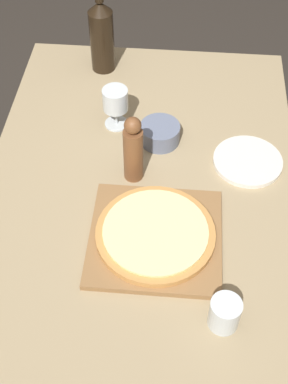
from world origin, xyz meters
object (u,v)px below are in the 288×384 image
object	(u,v)px
wine_bottle	(102,35)
wine_glass	(115,101)
pepper_mill	(133,150)
small_bowl	(160,133)
pizza	(155,233)

from	to	relation	value
wine_bottle	wine_glass	world-z (taller)	wine_bottle
pepper_mill	small_bowl	world-z (taller)	pepper_mill
pepper_mill	wine_glass	bearing A→B (deg)	109.54
pizza	wine_bottle	world-z (taller)	wine_bottle
wine_bottle	pizza	bearing A→B (deg)	-72.05
pizza	pepper_mill	distance (m)	0.24
wine_bottle	pepper_mill	distance (m)	0.52
pizza	wine_bottle	bearing A→B (deg)	107.95
pepper_mill	wine_glass	distance (m)	0.23
wine_bottle	small_bowl	size ratio (longest dim) A/B	2.78
pizza	small_bowl	distance (m)	0.37
wine_bottle	pepper_mill	xyz separation A→B (m)	(0.15, -0.50, -0.03)
pepper_mill	wine_glass	xyz separation A→B (m)	(-0.08, 0.21, -0.01)
pizza	wine_bottle	xyz separation A→B (m)	(-0.23, 0.72, 0.10)
pepper_mill	small_bowl	bearing A→B (deg)	66.73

